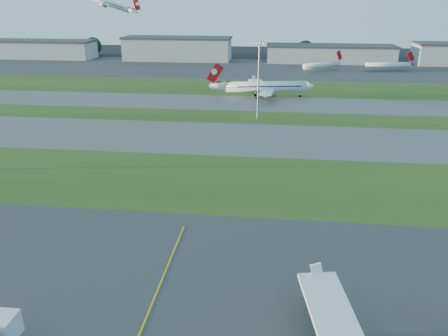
# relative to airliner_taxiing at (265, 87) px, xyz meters

# --- Properties ---
(grass_strip_a) EXTENTS (300.00, 34.00, 0.01)m
(grass_strip_a) POSITION_rel_airliner_taxiing_xyz_m (-16.52, -91.01, -4.57)
(grass_strip_a) COLOR #284517
(grass_strip_a) RESTS_ON ground
(taxiway_a) EXTENTS (300.00, 32.00, 0.01)m
(taxiway_a) POSITION_rel_airliner_taxiing_xyz_m (-16.52, -58.01, -4.57)
(taxiway_a) COLOR #515154
(taxiway_a) RESTS_ON ground
(grass_strip_b) EXTENTS (300.00, 18.00, 0.01)m
(grass_strip_b) POSITION_rel_airliner_taxiing_xyz_m (-16.52, -33.01, -4.57)
(grass_strip_b) COLOR #284517
(grass_strip_b) RESTS_ON ground
(taxiway_b) EXTENTS (300.00, 26.00, 0.01)m
(taxiway_b) POSITION_rel_airliner_taxiing_xyz_m (-16.52, -11.01, -4.57)
(taxiway_b) COLOR #515154
(taxiway_b) RESTS_ON ground
(grass_strip_c) EXTENTS (300.00, 40.00, 0.01)m
(grass_strip_c) POSITION_rel_airliner_taxiing_xyz_m (-16.52, 21.99, -4.57)
(grass_strip_c) COLOR #284517
(grass_strip_c) RESTS_ON ground
(apron_far) EXTENTS (400.00, 80.00, 0.01)m
(apron_far) POSITION_rel_airliner_taxiing_xyz_m (-16.52, 81.99, -4.57)
(apron_far) COLOR #333335
(apron_far) RESTS_ON ground
(airliner_taxiing) EXTENTS (41.51, 34.93, 13.04)m
(airliner_taxiing) POSITION_rel_airliner_taxiing_xyz_m (0.00, 0.00, 0.00)
(airliner_taxiing) COLOR white
(airliner_taxiing) RESTS_ON ground
(airliner_departing) EXTENTS (33.06, 28.00, 10.31)m
(airliner_departing) POSITION_rel_airliner_taxiing_xyz_m (-96.20, 83.98, 31.73)
(airliner_departing) COLOR white
(mini_jet_near) EXTENTS (23.76, 18.78, 9.48)m
(mini_jet_near) POSITION_rel_airliner_taxiing_xyz_m (30.43, 76.47, -1.30)
(mini_jet_near) COLOR white
(mini_jet_near) RESTS_ON ground
(mini_jet_far) EXTENTS (28.34, 8.43, 9.48)m
(mini_jet_far) POSITION_rel_airliner_taxiing_xyz_m (67.97, 80.70, -1.30)
(mini_jet_far) COLOR white
(mini_jet_far) RESTS_ON ground
(light_mast_centre) EXTENTS (3.20, 0.70, 25.80)m
(light_mast_centre) POSITION_rel_airliner_taxiing_xyz_m (-1.52, -35.01, 10.23)
(light_mast_centre) COLOR gray
(light_mast_centre) RESTS_ON ground
(hangar_far_west) EXTENTS (91.80, 23.00, 12.20)m
(hangar_far_west) POSITION_rel_airliner_taxiing_xyz_m (-166.52, 111.99, 1.56)
(hangar_far_west) COLOR #A3A6AB
(hangar_far_west) RESTS_ON ground
(hangar_west) EXTENTS (71.40, 23.00, 15.20)m
(hangar_west) POSITION_rel_airliner_taxiing_xyz_m (-61.52, 111.99, 3.06)
(hangar_west) COLOR #A3A6AB
(hangar_west) RESTS_ON ground
(hangar_east) EXTENTS (81.60, 23.00, 11.20)m
(hangar_east) POSITION_rel_airliner_taxiing_xyz_m (38.48, 111.99, 1.06)
(hangar_east) COLOR #A3A6AB
(hangar_east) RESTS_ON ground
(tree_west) EXTENTS (12.10, 12.10, 13.20)m
(tree_west) POSITION_rel_airliner_taxiing_xyz_m (-126.52, 126.99, 2.56)
(tree_west) COLOR black
(tree_west) RESTS_ON ground
(tree_mid_west) EXTENTS (9.90, 9.90, 10.80)m
(tree_mid_west) POSITION_rel_airliner_taxiing_xyz_m (-36.52, 122.99, 1.26)
(tree_mid_west) COLOR black
(tree_mid_west) RESTS_ON ground
(tree_mid_east) EXTENTS (11.55, 11.55, 12.60)m
(tree_mid_east) POSITION_rel_airliner_taxiing_xyz_m (23.48, 125.99, 2.23)
(tree_mid_east) COLOR black
(tree_mid_east) RESTS_ON ground
(tree_east) EXTENTS (10.45, 10.45, 11.40)m
(tree_east) POSITION_rel_airliner_taxiing_xyz_m (98.48, 123.99, 1.58)
(tree_east) COLOR black
(tree_east) RESTS_ON ground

